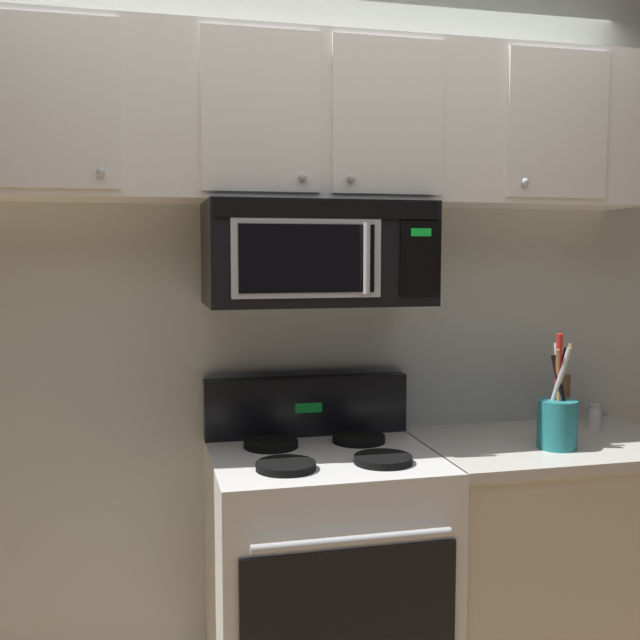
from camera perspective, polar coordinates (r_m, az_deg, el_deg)
back_wall at (r=2.84m, az=-1.40°, el=0.52°), size 5.20×0.10×2.70m
stove_range at (r=2.71m, az=0.34°, el=-19.05°), size 0.76×0.69×1.12m
over_range_microwave at (r=2.59m, az=-0.27°, el=5.07°), size 0.76×0.43×0.35m
upper_cabinets at (r=2.65m, az=-0.42°, el=14.83°), size 2.50×0.36×0.55m
counter_segment at (r=3.02m, az=16.75°, el=-17.03°), size 0.93×0.65×0.90m
utensil_crock_teal at (r=2.74m, az=17.62°, el=-7.09°), size 0.14×0.14×0.40m
salt_shaker at (r=3.09m, az=20.21°, el=-6.94°), size 0.05×0.05×0.10m
pepper_mill at (r=3.04m, az=17.94°, el=-5.96°), size 0.06×0.06×0.21m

